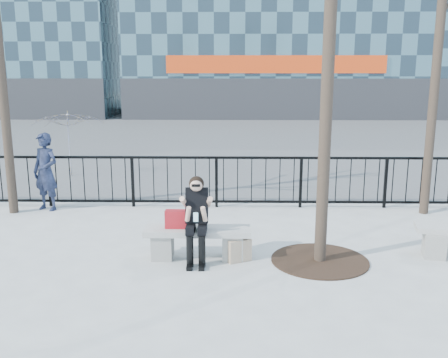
{
  "coord_description": "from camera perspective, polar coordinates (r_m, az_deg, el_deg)",
  "views": [
    {
      "loc": [
        0.55,
        -7.4,
        2.9
      ],
      "look_at": [
        0.4,
        0.8,
        1.1
      ],
      "focal_mm": 40.0,
      "sensor_mm": 36.0,
      "label": 1
    }
  ],
  "objects": [
    {
      "name": "ground",
      "position": [
        7.96,
        -3.02,
        -8.99
      ],
      "size": [
        120.0,
        120.0,
        0.0
      ],
      "primitive_type": "plane",
      "color": "#9A9A95",
      "rests_on": "ground"
    },
    {
      "name": "street_surface",
      "position": [
        22.59,
        -0.37,
        5.02
      ],
      "size": [
        60.0,
        23.0,
        0.01
      ],
      "primitive_type": "cube",
      "color": "#474747",
      "rests_on": "ground"
    },
    {
      "name": "railing",
      "position": [
        10.67,
        -1.94,
        -0.32
      ],
      "size": [
        14.0,
        0.06,
        1.1
      ],
      "color": "black",
      "rests_on": "ground"
    },
    {
      "name": "tree_grate",
      "position": [
        7.96,
        10.88,
        -9.11
      ],
      "size": [
        1.5,
        1.5,
        0.02
      ],
      "primitive_type": "cylinder",
      "color": "black",
      "rests_on": "ground"
    },
    {
      "name": "bench_main",
      "position": [
        7.86,
        -3.04,
        -6.95
      ],
      "size": [
        1.65,
        0.46,
        0.49
      ],
      "color": "gray",
      "rests_on": "ground"
    },
    {
      "name": "seated_woman",
      "position": [
        7.59,
        -3.16,
        -4.72
      ],
      "size": [
        0.5,
        0.64,
        1.34
      ],
      "color": "black",
      "rests_on": "ground"
    },
    {
      "name": "handbag",
      "position": [
        7.81,
        -5.48,
        -4.58
      ],
      "size": [
        0.34,
        0.17,
        0.28
      ],
      "primitive_type": "cube",
      "rotation": [
        0.0,
        0.0,
        -0.02
      ],
      "color": "#A3141B",
      "rests_on": "bench_main"
    },
    {
      "name": "shopping_bag",
      "position": [
        7.76,
        1.76,
        -8.18
      ],
      "size": [
        0.39,
        0.29,
        0.35
      ],
      "primitive_type": "cube",
      "rotation": [
        0.0,
        0.0,
        0.48
      ],
      "color": "beige",
      "rests_on": "ground"
    },
    {
      "name": "standing_man",
      "position": [
        11.05,
        -19.7,
        0.78
      ],
      "size": [
        0.7,
        0.59,
        1.63
      ],
      "primitive_type": "imported",
      "rotation": [
        0.0,
        0.0,
        -0.38
      ],
      "color": "black",
      "rests_on": "ground"
    },
    {
      "name": "vendor_umbrella",
      "position": [
        14.37,
        -17.24,
        3.86
      ],
      "size": [
        2.6,
        2.63,
        1.81
      ],
      "primitive_type": "imported",
      "rotation": [
        0.0,
        0.0,
        0.4
      ],
      "color": "gold",
      "rests_on": "ground"
    }
  ]
}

